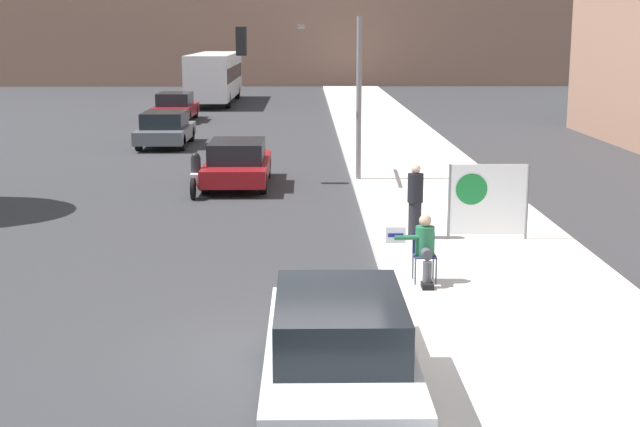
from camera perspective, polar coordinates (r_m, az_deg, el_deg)
The scene contains 12 objects.
ground_plane at distance 12.85m, azimuth -1.33°, elevation -9.27°, with size 160.00×160.00×0.00m, color #303033.
sidewalk_curb at distance 27.61m, azimuth 6.59°, elevation 2.19°, with size 4.39×90.00×0.17m, color beige.
seated_protester at distance 15.88m, azimuth 6.69°, elevation -2.12°, with size 0.91×0.77×1.23m.
jogger_on_sidewalk at distance 19.27m, azimuth 6.11°, elevation 0.82°, with size 0.34×0.34×1.62m.
protest_banner at distance 19.37m, azimuth 10.67°, elevation 0.88°, with size 1.73×0.06×1.63m.
traffic_light_pole at distance 26.73m, azimuth -0.63°, elevation 9.32°, with size 3.72×3.49×4.82m.
parked_car_curbside at distance 11.21m, azimuth 1.22°, elevation -8.59°, with size 1.81×4.65×1.42m.
car_on_road_nearest at distance 26.74m, azimuth -5.30°, elevation 3.23°, with size 1.84×4.51×1.38m.
car_on_road_midblock at distance 36.43m, azimuth -9.87°, elevation 5.37°, with size 1.89×4.58×1.40m.
car_on_road_distant at distance 46.63m, azimuth -9.24°, elevation 6.76°, with size 1.89×4.58×1.45m.
city_bus_on_road at distance 57.53m, azimuth -6.74°, elevation 8.82°, with size 2.54×12.04×3.14m.
motorcycle_on_road at distance 25.54m, azimuth -7.93°, elevation 2.39°, with size 0.28×2.20×1.21m.
Camera 1 is at (0.10, -12.00, 4.59)m, focal length 50.00 mm.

